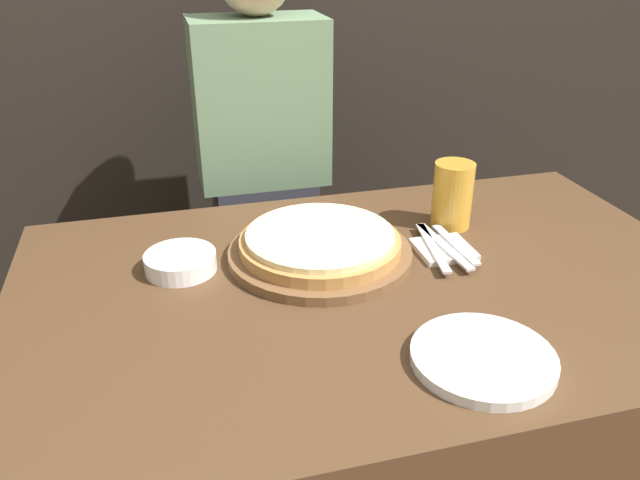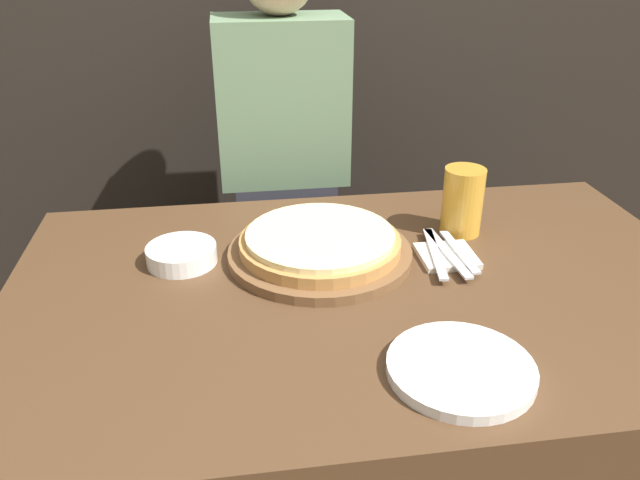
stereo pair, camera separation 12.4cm
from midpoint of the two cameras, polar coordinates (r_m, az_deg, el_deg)
dining_table at (r=1.41m, az=1.63°, el=-17.21°), size 1.34×0.85×0.76m
pizza_on_board at (r=1.24m, az=-2.85°, el=-0.67°), size 0.37×0.37×0.06m
beer_glass at (r=1.38m, az=9.54°, el=4.26°), size 0.09×0.09×0.15m
dinner_plate at (r=0.98m, az=11.18°, el=-10.66°), size 0.22×0.22×0.02m
side_bowl at (r=1.25m, az=-15.44°, el=-2.02°), size 0.14×0.14×0.04m
napkin_stack at (r=1.29m, az=8.57°, el=-0.92°), size 0.11×0.11×0.01m
fork at (r=1.27m, az=7.56°, el=-0.72°), size 0.05×0.21×0.00m
dinner_knife at (r=1.28m, az=8.59°, el=-0.59°), size 0.03×0.21×0.00m
spoon at (r=1.29m, az=9.62°, el=-0.46°), size 0.02×0.18×0.00m
diner_person at (r=1.75m, az=-7.14°, el=3.17°), size 0.34×0.20×1.34m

